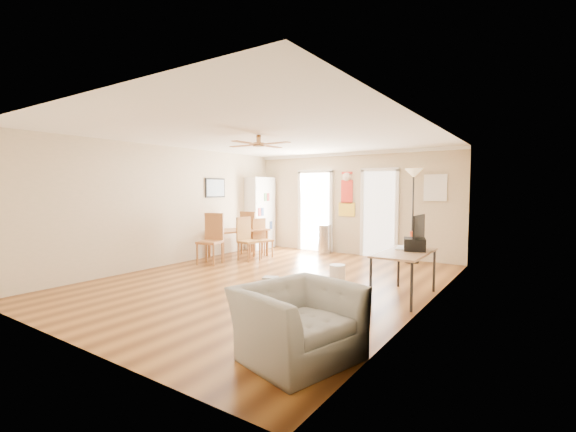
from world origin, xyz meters
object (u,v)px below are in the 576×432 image
Objects in this scene: dining_table at (239,243)px; dining_chair_far at (252,233)px; computer_desk at (404,275)px; dining_chair_near at (210,239)px; bookshelf at (260,213)px; wastebasket_b at (362,300)px; torchiere_lamp at (413,216)px; dining_chair_right_a at (263,238)px; dining_chair_right_b at (249,239)px; printer at (415,244)px; trash_can at (324,239)px; armchair at (298,322)px; wastebasket_a at (337,274)px.

dining_chair_far reaches higher than dining_table.
dining_table is 4.71m from computer_desk.
bookshelf is at bearing 85.07° from dining_chair_near.
dining_chair_far is at bearing -78.06° from bookshelf.
dining_table is 4.78m from wastebasket_b.
dining_table is 0.64× the size of torchiere_lamp.
dining_chair_right_a is 0.93× the size of dining_chair_right_b.
printer is at bearing -16.47° from dining_chair_near.
trash_can reaches higher than armchair.
trash_can is 2.01× the size of printer.
trash_can is 0.35× the size of torchiere_lamp.
computer_desk reaches higher than wastebasket_a.
wastebasket_a is (2.69, -0.79, -0.34)m from dining_chair_right_b.
dining_chair_right_b is at bearing 165.05° from computer_desk.
torchiere_lamp is 3.11m from computer_desk.
dining_chair_right_b is 0.90× the size of dining_chair_near.
dining_chair_near is 0.84× the size of computer_desk.
trash_can is at bearing 46.17° from dining_chair_near.
dining_chair_right_a is 0.85× the size of armchair.
torchiere_lamp is (3.67, 2.71, 0.50)m from dining_chair_near.
armchair is (0.52, -5.63, -0.70)m from torchiere_lamp.
computer_desk is 0.98m from wastebasket_b.
dining_chair_right_b is 4.19m from wastebasket_b.
computer_desk is at bearing 151.77° from dining_chair_far.
dining_chair_right_a is at bearing 153.81° from wastebasket_a.
dining_chair_near is 3.89× the size of wastebasket_b.
torchiere_lamp is at bearing 96.50° from wastebasket_b.
trash_can reaches higher than computer_desk.
trash_can is at bearing 120.79° from printer.
printer is (4.05, -1.37, 0.34)m from dining_chair_right_a.
printer is (4.05, -0.84, 0.31)m from dining_chair_right_b.
bookshelf reaches higher than printer.
dining_chair_near is at bearing 179.17° from dining_chair_right_a.
dining_chair_right_a is 1.44m from dining_chair_near.
dining_chair_right_b is 0.92× the size of dining_chair_far.
dining_chair_far is (-0.01, 0.55, 0.21)m from dining_table.
dining_chair_far is at bearing -144.96° from trash_can.
dining_table is 4.72× the size of wastebasket_b.
printer is (4.98, -2.46, -0.19)m from bookshelf.
dining_chair_near is at bearing 176.98° from computer_desk.
computer_desk reaches higher than dining_table.
dining_chair_right_a is at bearing 26.81° from dining_table.
dining_chair_near reaches higher than printer.
dining_table is 1.81× the size of trash_can.
computer_desk is at bearing 11.29° from armchair.
dining_chair_far is 1.88m from trash_can.
printer is at bearing -38.88° from bookshelf.
dining_chair_far reaches higher than printer.
dining_chair_far is 3.79× the size of wastebasket_b.
printer reaches higher than trash_can.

